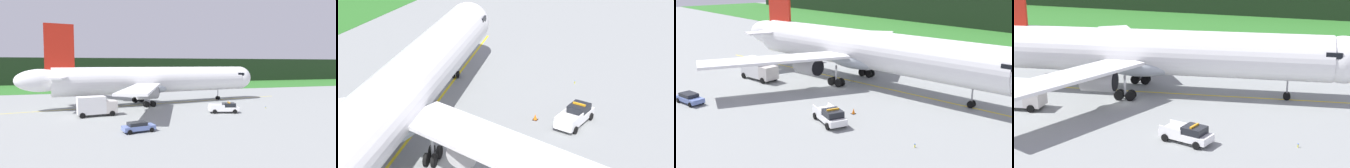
# 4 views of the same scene
# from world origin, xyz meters

# --- Properties ---
(ground) EXTENTS (320.00, 320.00, 0.00)m
(ground) POSITION_xyz_m (0.00, 0.00, 0.00)
(ground) COLOR gray
(grass_verge) EXTENTS (320.00, 41.09, 0.04)m
(grass_verge) POSITION_xyz_m (0.00, 53.16, 0.02)
(grass_verge) COLOR #2C6B26
(grass_verge) RESTS_ON ground
(taxiway_centerline_main) EXTENTS (67.10, 10.39, 0.01)m
(taxiway_centerline_main) POSITION_xyz_m (2.39, 5.02, 0.00)
(taxiway_centerline_main) COLOR yellow
(taxiway_centerline_main) RESTS_ON ground
(airliner) EXTENTS (52.84, 42.27, 16.10)m
(airliner) POSITION_xyz_m (1.92, 4.95, 5.14)
(airliner) COLOR silver
(airliner) RESTS_ON ground
(ops_pickup_truck) EXTENTS (5.55, 3.27, 1.94)m
(ops_pickup_truck) POSITION_xyz_m (11.24, -9.22, 0.90)
(ops_pickup_truck) COLOR white
(ops_pickup_truck) RESTS_ON ground
(catering_truck) EXTENTS (6.67, 3.44, 3.46)m
(catering_truck) POSITION_xyz_m (-10.83, -5.92, 1.75)
(catering_truck) COLOR beige
(catering_truck) RESTS_ON ground
(apron_cone) EXTENTS (0.51, 0.51, 0.64)m
(apron_cone) POSITION_xyz_m (10.59, -5.19, 0.31)
(apron_cone) COLOR black
(apron_cone) RESTS_ON ground
(taxiway_edge_light_east) EXTENTS (0.12, 0.12, 0.41)m
(taxiway_edge_light_east) POSITION_xyz_m (21.41, -6.98, 0.22)
(taxiway_edge_light_east) COLOR yellow
(taxiway_edge_light_east) RESTS_ON ground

